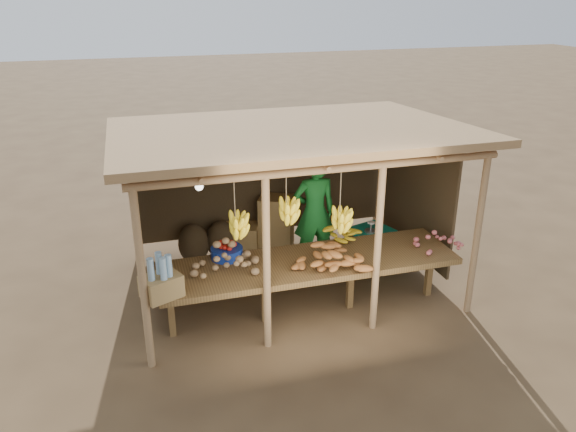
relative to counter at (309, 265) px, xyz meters
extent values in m
plane|color=brown|center=(0.00, 0.95, -0.74)|extent=(60.00, 60.00, 0.00)
cylinder|color=#9A754F|center=(-2.10, -0.55, 0.36)|extent=(0.09, 0.09, 2.20)
cylinder|color=#9A754F|center=(2.10, -0.55, 0.36)|extent=(0.09, 0.09, 2.20)
cylinder|color=#9A754F|center=(-2.10, 2.45, 0.36)|extent=(0.09, 0.09, 2.20)
cylinder|color=#9A754F|center=(2.10, 2.45, 0.36)|extent=(0.09, 0.09, 2.20)
cylinder|color=#9A754F|center=(-0.70, -0.55, 0.36)|extent=(0.09, 0.09, 2.20)
cylinder|color=#9A754F|center=(0.70, -0.55, 0.36)|extent=(0.09, 0.09, 2.20)
cylinder|color=#9A754F|center=(0.00, -0.55, 1.46)|extent=(4.40, 0.09, 0.09)
cylinder|color=#9A754F|center=(0.00, 2.45, 1.46)|extent=(4.40, 0.09, 0.09)
cube|color=#9E764A|center=(0.00, 0.95, 1.55)|extent=(4.70, 3.50, 0.28)
cube|color=#41331E|center=(0.00, 2.43, 0.47)|extent=(4.20, 0.04, 1.98)
cube|color=#41331E|center=(-2.08, 1.15, 0.47)|extent=(0.04, 2.40, 1.98)
cube|color=#41331E|center=(2.08, 1.15, 0.47)|extent=(0.04, 2.40, 1.98)
cube|color=brown|center=(0.00, 0.00, 0.02)|extent=(3.90, 1.05, 0.08)
cube|color=brown|center=(-1.80, 0.00, -0.38)|extent=(0.08, 0.08, 0.72)
cube|color=brown|center=(-0.60, 0.00, -0.38)|extent=(0.08, 0.08, 0.72)
cube|color=brown|center=(0.60, 0.00, -0.38)|extent=(0.08, 0.08, 0.72)
cube|color=brown|center=(1.80, 0.00, -0.38)|extent=(0.08, 0.08, 0.72)
cylinder|color=navy|center=(-1.00, 0.38, 0.13)|extent=(0.42, 0.42, 0.15)
cube|color=olive|center=(-1.90, -0.39, 0.19)|extent=(0.52, 0.47, 0.27)
imported|color=#1B7C2C|center=(0.52, 1.31, 0.17)|extent=(0.68, 0.46, 1.81)
cube|color=brown|center=(1.42, 1.17, -0.48)|extent=(0.68, 0.63, 0.52)
cube|color=#0B806D|center=(1.42, 1.17, -0.19)|extent=(0.76, 0.70, 0.05)
cube|color=olive|center=(0.15, 2.15, -0.50)|extent=(0.67, 0.61, 0.44)
cube|color=olive|center=(0.15, 2.15, -0.06)|extent=(0.67, 0.61, 0.44)
cube|color=olive|center=(-0.45, 2.15, -0.50)|extent=(0.67, 0.61, 0.44)
ellipsoid|color=#41331E|center=(-1.24, 2.15, -0.45)|extent=(0.50, 0.50, 0.67)
ellipsoid|color=#41331E|center=(-0.79, 2.15, -0.45)|extent=(0.50, 0.50, 0.67)
camera|label=1|loc=(-2.10, -6.17, 3.36)|focal=35.00mm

